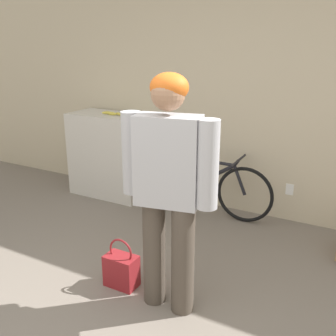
# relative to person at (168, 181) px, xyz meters

# --- Properties ---
(wall_back) EXTENTS (8.00, 0.07, 2.60)m
(wall_back) POSITION_rel_person_xyz_m (-0.11, 1.91, 0.34)
(wall_back) COLOR beige
(wall_back) RESTS_ON ground_plane
(side_shelf) EXTENTS (0.94, 0.50, 1.01)m
(side_shelf) POSITION_rel_person_xyz_m (-1.70, 1.60, -0.45)
(side_shelf) COLOR beige
(side_shelf) RESTS_ON ground_plane
(person) EXTENTS (0.70, 0.29, 1.66)m
(person) POSITION_rel_person_xyz_m (0.00, 0.00, 0.00)
(person) COLOR #4C4238
(person) RESTS_ON ground_plane
(bicycle) EXTENTS (1.69, 0.46, 0.68)m
(bicycle) POSITION_rel_person_xyz_m (-0.51, 1.60, -0.62)
(bicycle) COLOR black
(bicycle) RESTS_ON ground_plane
(banana) EXTENTS (0.29, 0.08, 0.04)m
(banana) POSITION_rel_person_xyz_m (-1.61, 1.56, 0.08)
(banana) COLOR #EAD64C
(banana) RESTS_ON side_shelf
(handbag) EXTENTS (0.25, 0.16, 0.40)m
(handbag) POSITION_rel_person_xyz_m (-0.43, 0.03, -0.82)
(handbag) COLOR maroon
(handbag) RESTS_ON ground_plane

